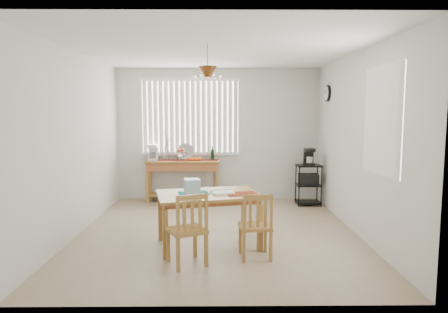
{
  "coord_description": "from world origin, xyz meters",
  "views": [
    {
      "loc": [
        0.04,
        -5.69,
        1.76
      ],
      "look_at": [
        0.1,
        0.55,
        1.05
      ],
      "focal_mm": 32.0,
      "sensor_mm": 36.0,
      "label": 1
    }
  ],
  "objects_px": {
    "dining_table": "(208,199)",
    "sideboard": "(183,171)",
    "cart_items": "(309,157)",
    "chair_right": "(256,226)",
    "wire_cart": "(308,181)",
    "chair_left": "(188,230)"
  },
  "relations": [
    {
      "from": "dining_table",
      "to": "sideboard",
      "type": "bearing_deg",
      "value": 102.24
    },
    {
      "from": "sideboard",
      "to": "dining_table",
      "type": "xyz_separation_m",
      "value": [
        0.57,
        -2.61,
        0.01
      ]
    },
    {
      "from": "cart_items",
      "to": "chair_right",
      "type": "bearing_deg",
      "value": -114.18
    },
    {
      "from": "dining_table",
      "to": "chair_right",
      "type": "bearing_deg",
      "value": -39.48
    },
    {
      "from": "wire_cart",
      "to": "sideboard",
      "type": "bearing_deg",
      "value": 171.87
    },
    {
      "from": "wire_cart",
      "to": "chair_right",
      "type": "distance_m",
      "value": 3.01
    },
    {
      "from": "sideboard",
      "to": "cart_items",
      "type": "relative_size",
      "value": 4.56
    },
    {
      "from": "wire_cart",
      "to": "dining_table",
      "type": "distance_m",
      "value": 2.91
    },
    {
      "from": "chair_right",
      "to": "wire_cart",
      "type": "bearing_deg",
      "value": 65.76
    },
    {
      "from": "sideboard",
      "to": "dining_table",
      "type": "height_order",
      "value": "sideboard"
    },
    {
      "from": "sideboard",
      "to": "wire_cart",
      "type": "relative_size",
      "value": 1.88
    },
    {
      "from": "cart_items",
      "to": "chair_left",
      "type": "height_order",
      "value": "cart_items"
    },
    {
      "from": "dining_table",
      "to": "chair_left",
      "type": "bearing_deg",
      "value": -106.65
    },
    {
      "from": "wire_cart",
      "to": "dining_table",
      "type": "relative_size",
      "value": 0.53
    },
    {
      "from": "cart_items",
      "to": "dining_table",
      "type": "relative_size",
      "value": 0.22
    },
    {
      "from": "sideboard",
      "to": "cart_items",
      "type": "xyz_separation_m",
      "value": [
        2.38,
        -0.33,
        0.3
      ]
    },
    {
      "from": "dining_table",
      "to": "chair_right",
      "type": "height_order",
      "value": "chair_right"
    },
    {
      "from": "wire_cart",
      "to": "chair_left",
      "type": "bearing_deg",
      "value": -124.34
    },
    {
      "from": "chair_right",
      "to": "dining_table",
      "type": "bearing_deg",
      "value": 140.52
    },
    {
      "from": "chair_left",
      "to": "cart_items",
      "type": "bearing_deg",
      "value": 55.74
    },
    {
      "from": "sideboard",
      "to": "chair_left",
      "type": "height_order",
      "value": "chair_left"
    },
    {
      "from": "dining_table",
      "to": "chair_right",
      "type": "distance_m",
      "value": 0.78
    }
  ]
}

